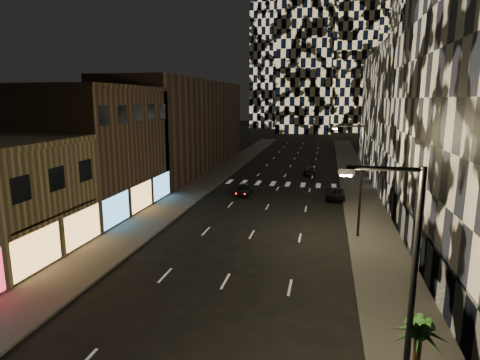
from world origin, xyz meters
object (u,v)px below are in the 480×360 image
at_px(streetlight_near, 405,286).
at_px(streetlight_far, 358,173).
at_px(car_dark_rightlane, 335,194).
at_px(car_dark_oncoming, 310,170).
at_px(palm_tree, 418,337).
at_px(car_dark_midlane, 244,189).

height_order(streetlight_near, streetlight_far, same).
distance_m(streetlight_near, car_dark_rightlane, 33.25).
xyz_separation_m(streetlight_near, car_dark_oncoming, (-4.85, 47.99, -4.72)).
bearing_deg(streetlight_near, streetlight_far, 90.00).
distance_m(streetlight_far, palm_tree, 19.70).
xyz_separation_m(car_dark_midlane, car_dark_oncoming, (7.00, 15.25, -0.04)).
bearing_deg(car_dark_midlane, car_dark_rightlane, -1.04).
xyz_separation_m(car_dark_midlane, palm_tree, (12.50, -32.33, 2.73)).
relative_size(car_dark_oncoming, palm_tree, 1.11).
bearing_deg(palm_tree, car_dark_midlane, 111.14).
relative_size(streetlight_far, car_dark_oncoming, 2.06).
height_order(car_dark_midlane, car_dark_rightlane, car_dark_midlane).
relative_size(streetlight_near, palm_tree, 2.28).
bearing_deg(palm_tree, car_dark_oncoming, 96.59).
distance_m(streetlight_far, car_dark_midlane, 18.02).
xyz_separation_m(streetlight_near, car_dark_midlane, (-11.85, 32.73, -4.68)).
distance_m(car_dark_midlane, car_dark_oncoming, 16.78).
bearing_deg(car_dark_oncoming, streetlight_near, 93.37).
bearing_deg(streetlight_far, car_dark_oncoming, 99.84).
bearing_deg(car_dark_midlane, car_dark_oncoming, 63.52).
bearing_deg(streetlight_far, car_dark_rightlane, 96.01).
xyz_separation_m(car_dark_rightlane, palm_tree, (2.00, -32.47, 2.79)).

